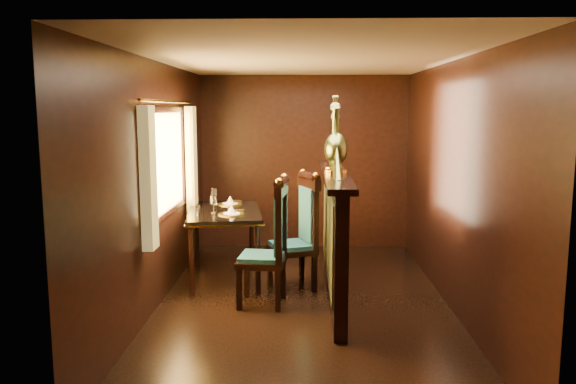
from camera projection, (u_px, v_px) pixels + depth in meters
The scene contains 8 objects.
ground at pixel (304, 304), 5.87m from camera, with size 5.00×5.00×0.00m, color black.
room_shell at pixel (296, 153), 5.65m from camera, with size 3.04×5.04×2.52m.
partition at pixel (334, 231), 6.05m from camera, with size 0.26×2.70×1.36m.
dining_table at pixel (224, 216), 6.66m from camera, with size 1.05×1.52×1.03m.
chair_left at pixel (274, 238), 5.74m from camera, with size 0.53×0.55×1.35m.
chair_right at pixel (302, 227), 6.30m from camera, with size 0.63×0.64×1.34m.
peacock_left at pixel (336, 134), 5.71m from camera, with size 0.25×0.67×0.80m, color #1C543A, non-canonical shape.
peacock_right at pixel (334, 138), 6.04m from camera, with size 0.22×0.58×0.69m, color #1C543A, non-canonical shape.
Camera 1 is at (0.00, -5.63, 2.01)m, focal length 35.00 mm.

